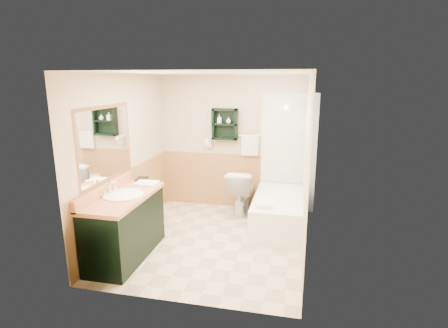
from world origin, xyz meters
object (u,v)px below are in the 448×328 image
wall_shelf (225,124)px  soap_bottle_a (219,121)px  soap_bottle_b (229,121)px  bathtub (278,212)px  toilet (241,192)px  hair_dryer (209,143)px  vanity_book (136,172)px  vanity (125,226)px

wall_shelf → soap_bottle_a: 0.11m
soap_bottle_b → bathtub: bearing=-36.2°
wall_shelf → toilet: (0.34, -0.22, -1.16)m
bathtub → soap_bottle_b: soap_bottle_b is taller
toilet → soap_bottle_a: size_ratio=5.32×
wall_shelf → soap_bottle_a: (-0.10, -0.01, 0.05)m
bathtub → soap_bottle_b: size_ratio=14.01×
hair_dryer → vanity_book: size_ratio=1.06×
toilet → vanity_book: (-1.40, -1.16, 0.58)m
vanity → soap_bottle_b: (0.96, 2.09, 1.18)m
hair_dryer → vanity: (-0.59, -2.12, -0.77)m
hair_dryer → bathtub: (1.33, -0.73, -0.94)m
wall_shelf → vanity: bearing=-113.2°
vanity → soap_bottle_a: size_ratio=8.98×
wall_shelf → bathtub: (1.03, -0.71, -1.29)m
toilet → soap_bottle_a: (-0.44, 0.22, 1.21)m
soap_bottle_a → hair_dryer: bearing=171.6°
vanity_book → soap_bottle_a: (0.96, 1.37, 0.63)m
vanity_book → soap_bottle_a: bearing=42.9°
vanity_book → soap_bottle_a: size_ratio=1.51×
hair_dryer → wall_shelf: bearing=-4.8°
soap_bottle_b → wall_shelf: bearing=175.8°
vanity → soap_bottle_b: size_ratio=12.64×
soap_bottle_a → soap_bottle_b: size_ratio=1.41×
hair_dryer → toilet: hair_dryer is taller
bathtub → toilet: 0.85m
wall_shelf → bathtub: wall_shelf is taller
bathtub → vanity_book: bearing=-162.1°
soap_bottle_a → soap_bottle_b: soap_bottle_b is taller
soap_bottle_b → soap_bottle_a: bearing=180.0°
vanity_book → soap_bottle_a: 1.79m
toilet → soap_bottle_a: 1.30m
vanity → toilet: vanity is taller
toilet → bathtub: bearing=144.8°
hair_dryer → vanity_book: bearing=-118.4°
vanity → vanity_book: (-0.17, 0.71, 0.54)m
soap_bottle_a → wall_shelf: bearing=3.0°
toilet → vanity_book: size_ratio=3.53×
vanity → toilet: bearing=56.4°
hair_dryer → bathtub: size_ratio=0.16×
wall_shelf → hair_dryer: wall_shelf is taller
vanity → bathtub: size_ratio=0.90×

